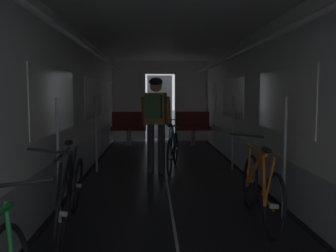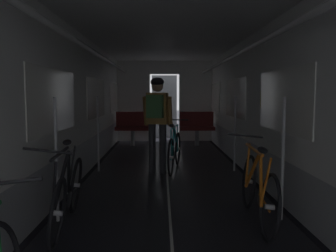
% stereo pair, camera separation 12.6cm
% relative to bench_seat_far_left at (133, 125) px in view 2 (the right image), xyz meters
% --- Properties ---
extents(train_car_shell, '(3.14, 12.34, 2.57)m').
position_rel_bench_seat_far_left_xyz_m(train_car_shell, '(0.90, -4.47, 1.13)').
color(train_car_shell, black).
rests_on(train_car_shell, ground).
extents(bench_seat_far_left, '(0.98, 0.51, 0.95)m').
position_rel_bench_seat_far_left_xyz_m(bench_seat_far_left, '(0.00, 0.00, 0.00)').
color(bench_seat_far_left, gray).
rests_on(bench_seat_far_left, ground).
extents(bench_seat_far_right, '(0.98, 0.51, 0.95)m').
position_rel_bench_seat_far_left_xyz_m(bench_seat_far_right, '(1.80, 0.00, 0.00)').
color(bench_seat_far_right, gray).
rests_on(bench_seat_far_right, ground).
extents(bicycle_black, '(0.44, 1.69, 0.95)m').
position_rel_bench_seat_far_left_xyz_m(bicycle_black, '(-0.20, -6.16, -0.19)').
color(bicycle_black, black).
rests_on(bicycle_black, ground).
extents(bicycle_orange, '(0.44, 1.69, 0.95)m').
position_rel_bench_seat_far_left_xyz_m(bicycle_orange, '(1.88, -6.04, -0.19)').
color(bicycle_orange, black).
rests_on(bicycle_orange, ground).
extents(person_cyclist_aisle, '(0.56, 0.45, 1.73)m').
position_rel_bench_seat_far_left_xyz_m(person_cyclist_aisle, '(0.73, -3.57, 0.50)').
color(person_cyclist_aisle, '#2D2D33').
rests_on(person_cyclist_aisle, ground).
extents(bicycle_teal_in_aisle, '(0.46, 1.67, 0.93)m').
position_rel_bench_seat_far_left_xyz_m(bicycle_teal_in_aisle, '(1.05, -3.31, -0.18)').
color(bicycle_teal_in_aisle, black).
rests_on(bicycle_teal_in_aisle, ground).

